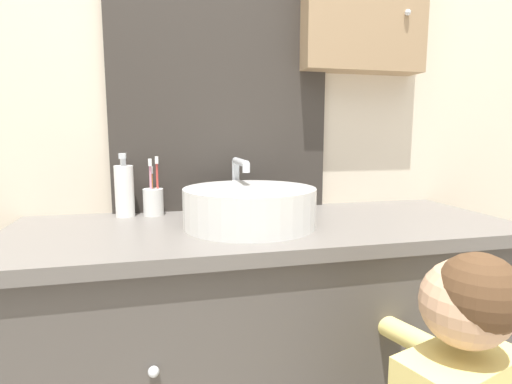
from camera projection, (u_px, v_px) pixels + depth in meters
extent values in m
cube|color=beige|center=(246.00, 104.00, 1.38)|extent=(3.20, 0.06, 2.50)
cube|color=#332D28|center=(221.00, 24.00, 1.28)|extent=(0.72, 0.02, 1.26)
cube|color=#B2C1CC|center=(221.00, 24.00, 1.28)|extent=(0.66, 0.01, 1.20)
sphere|color=silver|center=(408.00, 12.00, 1.32)|extent=(0.02, 0.02, 0.02)
cube|color=#4C4742|center=(267.00, 374.00, 1.21)|extent=(1.39, 0.50, 0.86)
cube|color=#605B56|center=(267.00, 230.00, 1.14)|extent=(1.43, 0.54, 0.03)
sphere|color=silver|center=(154.00, 372.00, 0.85)|extent=(0.02, 0.02, 0.02)
sphere|color=silver|center=(418.00, 337.00, 1.00)|extent=(0.02, 0.02, 0.02)
cylinder|color=silver|center=(250.00, 207.00, 1.10)|extent=(0.37, 0.37, 0.11)
cylinder|color=silver|center=(250.00, 189.00, 1.10)|extent=(0.30, 0.30, 0.01)
cylinder|color=silver|center=(236.00, 186.00, 1.30)|extent=(0.02, 0.02, 0.17)
cylinder|color=silver|center=(241.00, 162.00, 1.21)|extent=(0.02, 0.16, 0.02)
cylinder|color=silver|center=(246.00, 168.00, 1.13)|extent=(0.02, 0.02, 0.02)
sphere|color=white|center=(266.00, 200.00, 1.33)|extent=(0.05, 0.05, 0.05)
cylinder|color=silver|center=(153.00, 202.00, 1.25)|extent=(0.06, 0.06, 0.08)
cylinder|color=#D6423D|center=(157.00, 184.00, 1.25)|extent=(0.01, 0.01, 0.17)
cube|color=white|center=(157.00, 160.00, 1.24)|extent=(0.01, 0.02, 0.02)
cylinder|color=orange|center=(152.00, 189.00, 1.25)|extent=(0.01, 0.01, 0.14)
cube|color=white|center=(151.00, 170.00, 1.25)|extent=(0.01, 0.02, 0.02)
cylinder|color=pink|center=(151.00, 186.00, 1.23)|extent=(0.01, 0.01, 0.17)
cube|color=white|center=(150.00, 162.00, 1.22)|extent=(0.01, 0.02, 0.02)
cylinder|color=white|center=(124.00, 191.00, 1.23)|extent=(0.06, 0.06, 0.16)
cylinder|color=silver|center=(123.00, 162.00, 1.21)|extent=(0.02, 0.02, 0.02)
cube|color=silver|center=(122.00, 156.00, 1.20)|extent=(0.02, 0.03, 0.02)
sphere|color=tan|center=(466.00, 303.00, 0.72)|extent=(0.16, 0.16, 0.16)
sphere|color=#4C331E|center=(478.00, 295.00, 0.70)|extent=(0.15, 0.15, 0.15)
cylinder|color=#E0CC70|center=(397.00, 331.00, 0.96)|extent=(0.14, 0.29, 0.05)
cylinder|color=orange|center=(354.00, 295.00, 1.08)|extent=(0.02, 0.05, 0.12)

